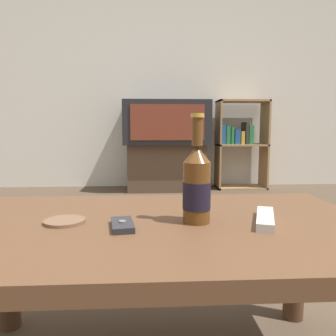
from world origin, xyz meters
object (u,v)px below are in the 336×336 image
object	(u,v)px
tv_stand	(166,167)
remote_control	(265,219)
television	(166,123)
cell_phone	(122,225)
bookshelf	(239,141)
beer_bottle	(197,185)

from	to	relation	value
tv_stand	remote_control	size ratio (longest dim) A/B	4.56
television	cell_phone	world-z (taller)	television
tv_stand	television	size ratio (longest dim) A/B	0.92
remote_control	bookshelf	bearing A→B (deg)	95.36
cell_phone	bookshelf	bearing A→B (deg)	60.92
tv_stand	beer_bottle	world-z (taller)	beer_bottle
beer_bottle	cell_phone	world-z (taller)	beer_bottle
television	bookshelf	distance (m)	0.85
remote_control	cell_phone	bearing A→B (deg)	-156.54
remote_control	beer_bottle	bearing A→B (deg)	-164.77
tv_stand	remote_control	xyz separation A→B (m)	(0.10, -2.77, 0.19)
bookshelf	cell_phone	xyz separation A→B (m)	(-1.07, -2.86, -0.08)
cell_phone	remote_control	bearing A→B (deg)	-4.73
tv_stand	cell_phone	xyz separation A→B (m)	(-0.25, -2.80, 0.19)
bookshelf	cell_phone	size ratio (longest dim) A/B	8.79
television	beer_bottle	bearing A→B (deg)	-91.36
bookshelf	cell_phone	world-z (taller)	bookshelf
bookshelf	cell_phone	bearing A→B (deg)	-110.46
television	remote_control	world-z (taller)	television
tv_stand	remote_control	world-z (taller)	tv_stand
cell_phone	tv_stand	bearing A→B (deg)	76.37
bookshelf	beer_bottle	world-z (taller)	bookshelf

